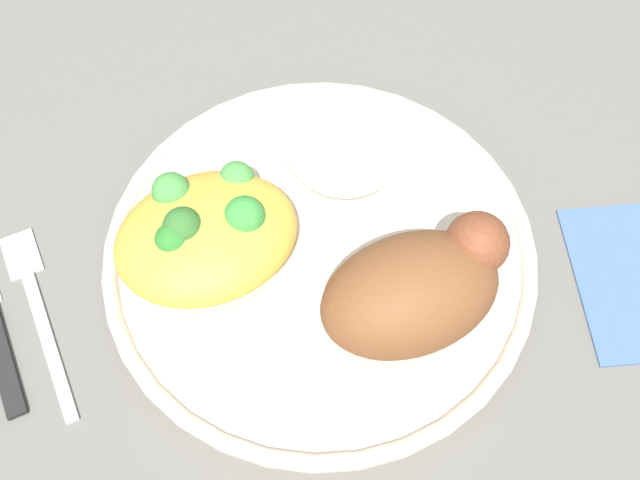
% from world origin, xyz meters
% --- Properties ---
extents(ground_plane, '(2.00, 2.00, 0.00)m').
position_xyz_m(ground_plane, '(0.00, 0.00, 0.00)').
color(ground_plane, '#635F59').
extents(plate, '(0.28, 0.28, 0.02)m').
position_xyz_m(plate, '(0.00, 0.00, 0.01)').
color(plate, beige).
rests_on(plate, ground_plane).
extents(roasted_chicken, '(0.12, 0.07, 0.06)m').
position_xyz_m(roasted_chicken, '(0.04, -0.06, 0.05)').
color(roasted_chicken, brown).
rests_on(roasted_chicken, plate).
extents(rice_pile, '(0.08, 0.09, 0.04)m').
position_xyz_m(rice_pile, '(0.04, 0.06, 0.04)').
color(rice_pile, white).
rests_on(rice_pile, plate).
extents(mac_cheese_with_broccoli, '(0.12, 0.09, 0.05)m').
position_xyz_m(mac_cheese_with_broccoli, '(-0.07, 0.02, 0.04)').
color(mac_cheese_with_broccoli, gold).
rests_on(mac_cheese_with_broccoli, plate).
extents(fork, '(0.03, 0.14, 0.01)m').
position_xyz_m(fork, '(-0.18, 0.03, 0.00)').
color(fork, silver).
rests_on(fork, ground_plane).
extents(napkin, '(0.11, 0.13, 0.00)m').
position_xyz_m(napkin, '(0.19, -0.09, 0.00)').
color(napkin, '#47669E').
rests_on(napkin, ground_plane).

